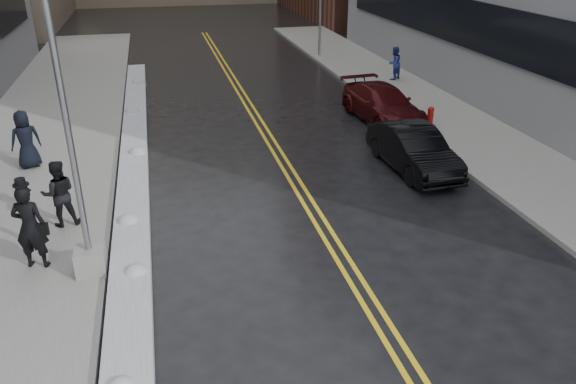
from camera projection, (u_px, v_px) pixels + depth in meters
ground at (251, 309)px, 11.78m from camera, size 160.00×160.00×0.00m
sidewalk_west at (36, 158)px, 19.34m from camera, size 5.50×50.00×0.15m
sidewalk_east at (452, 124)px, 22.64m from camera, size 4.00×50.00×0.15m
lane_line_left at (266, 141)px, 21.07m from camera, size 0.12×50.00×0.01m
lane_line_right at (274, 140)px, 21.13m from camera, size 0.12×50.00×0.01m
snow_ridge at (134, 168)px, 18.23m from camera, size 0.90×30.00×0.34m
lamppost at (76, 176)px, 11.77m from camera, size 0.65×0.65×7.62m
fire_hydrant at (430, 115)px, 22.23m from camera, size 0.26×0.26×0.73m
traffic_signal at (320, 0)px, 33.24m from camera, size 0.16×0.20×6.00m
pedestrian_fedora at (30, 227)px, 12.58m from camera, size 0.83×0.64×2.04m
pedestrian_b at (59, 194)px, 14.45m from camera, size 0.97×0.81×1.79m
pedestrian_c at (26, 140)px, 18.00m from camera, size 1.09×0.92×1.90m
pedestrian_east at (394, 63)px, 28.76m from camera, size 1.02×0.97×1.67m
car_black at (413, 149)px, 18.30m from camera, size 1.71×4.41×1.43m
car_maroon at (382, 104)px, 23.04m from camera, size 2.45×5.09×1.43m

